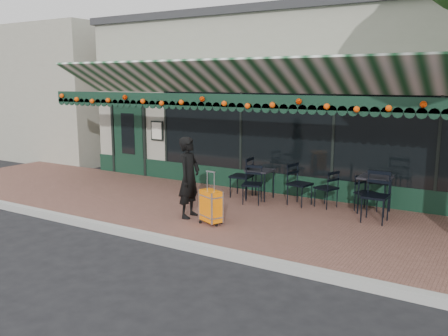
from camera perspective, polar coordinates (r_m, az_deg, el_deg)
The scene contains 15 objects.
ground at distance 8.55m, azimuth -5.31°, elevation -9.32°, with size 80.00×80.00×0.00m, color black.
sidewalk at distance 10.12m, azimuth 1.48°, elevation -5.68°, with size 18.00×4.00×0.15m, color brown.
curb at distance 8.46m, azimuth -5.65°, elevation -9.00°, with size 18.00×0.16×0.15m, color #9E9E99.
restaurant_building at distance 15.08m, azimuth 12.75°, elevation 7.87°, with size 12.00×9.60×4.50m.
neighbor_building_left at distance 22.95m, azimuth -19.90°, elevation 8.63°, with size 12.00×8.00×4.80m, color #9A9787.
woman at distance 9.55m, azimuth -4.22°, elevation -1.14°, with size 0.60×0.39×1.64m, color black.
suitcase at distance 9.17m, azimuth -1.59°, elevation -4.65°, with size 0.51×0.41×1.03m.
cafe_table_a at distance 10.35m, azimuth 17.74°, elevation -1.38°, with size 0.63×0.63×0.78m.
cafe_table_b at distance 11.08m, azimuth 4.38°, elevation -0.54°, with size 0.57×0.57×0.70m.
chair_a_left at distance 10.60m, azimuth 12.20°, elevation -2.42°, with size 0.42×0.42×0.83m, color black, non-canonical shape.
chair_a_right at distance 10.44m, azimuth 16.74°, elevation -2.95°, with size 0.39×0.39×0.79m, color black, non-canonical shape.
chair_a_front at distance 9.72m, azimuth 17.75°, elevation -3.33°, with size 0.50×0.50×1.00m, color black, non-canonical shape.
chair_b_left at distance 11.27m, azimuth 2.11°, elevation -1.05°, with size 0.49×0.49×0.98m, color black, non-canonical shape.
chair_b_right at distance 10.65m, azimuth 9.11°, elevation -1.97°, with size 0.47×0.47×0.93m, color black, non-canonical shape.
chair_b_front at distance 10.67m, azimuth 3.42°, elevation -2.02°, with size 0.43×0.43×0.87m, color black, non-canonical shape.
Camera 1 is at (4.83, -6.43, 2.89)m, focal length 38.00 mm.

